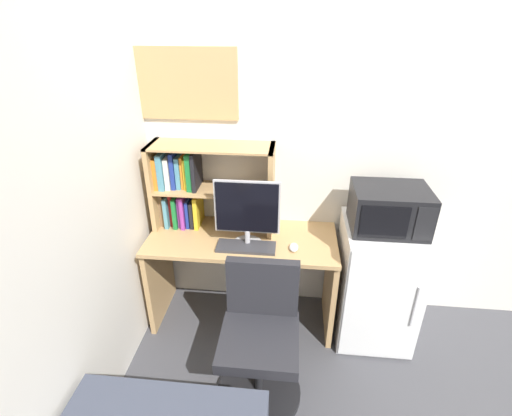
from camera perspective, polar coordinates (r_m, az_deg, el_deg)
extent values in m
cube|color=silver|center=(2.79, 26.25, 7.89)|extent=(6.40, 0.04, 2.60)
cube|color=tan|center=(2.62, -2.12, -4.75)|extent=(1.31, 0.56, 0.03)
cube|color=tan|center=(2.97, -14.44, -9.86)|extent=(0.04, 0.50, 0.70)
cube|color=tan|center=(2.82, 11.17, -11.60)|extent=(0.04, 0.50, 0.70)
cube|color=tan|center=(2.74, -14.93, 3.37)|extent=(0.03, 0.28, 0.61)
cube|color=tan|center=(2.57, 2.33, 2.73)|extent=(0.03, 0.28, 0.61)
cube|color=tan|center=(2.52, -6.93, 9.30)|extent=(0.85, 0.28, 0.01)
cube|color=tan|center=(2.63, -6.56, 2.86)|extent=(0.78, 0.28, 0.01)
cube|color=brown|center=(2.83, -13.72, 0.38)|extent=(0.03, 0.18, 0.26)
cube|color=teal|center=(2.81, -13.00, -0.06)|extent=(0.03, 0.22, 0.23)
cube|color=#B21E1E|center=(2.81, -12.37, 0.23)|extent=(0.02, 0.16, 0.25)
cube|color=#197233|center=(2.79, -11.75, -0.13)|extent=(0.03, 0.22, 0.23)
cube|color=purple|center=(2.79, -11.14, -0.07)|extent=(0.02, 0.19, 0.23)
cube|color=purple|center=(2.77, -10.67, -0.04)|extent=(0.03, 0.22, 0.25)
cube|color=navy|center=(2.78, -10.00, -0.32)|extent=(0.02, 0.19, 0.21)
cube|color=black|center=(2.77, -9.37, -0.46)|extent=(0.02, 0.20, 0.20)
cube|color=gold|center=(2.75, -8.73, -0.16)|extent=(0.03, 0.21, 0.24)
cube|color=orange|center=(2.71, -14.44, 5.53)|extent=(0.03, 0.21, 0.22)
cube|color=teal|center=(2.69, -13.76, 5.84)|extent=(0.04, 0.22, 0.25)
cube|color=silver|center=(2.68, -12.87, 5.58)|extent=(0.03, 0.20, 0.22)
cube|color=navy|center=(2.67, -12.13, 5.91)|extent=(0.03, 0.19, 0.25)
cube|color=teal|center=(2.67, -11.40, 5.62)|extent=(0.03, 0.17, 0.22)
cube|color=orange|center=(2.66, -10.81, 5.68)|extent=(0.02, 0.16, 0.23)
cube|color=gold|center=(2.65, -10.30, 5.52)|extent=(0.02, 0.18, 0.22)
cube|color=#197233|center=(2.63, -9.74, 5.84)|extent=(0.04, 0.21, 0.26)
cube|color=black|center=(2.62, -9.03, 5.89)|extent=(0.03, 0.22, 0.27)
cylinder|color=#B7B7BC|center=(2.53, -1.30, -5.44)|extent=(0.20, 0.20, 0.02)
cylinder|color=#B7B7BC|center=(2.50, -1.32, -4.37)|extent=(0.04, 0.04, 0.10)
cube|color=#B7B7BC|center=(2.39, -1.36, 0.14)|extent=(0.42, 0.01, 0.37)
cube|color=black|center=(2.39, -1.37, 0.09)|extent=(0.40, 0.02, 0.34)
cube|color=#333338|center=(2.49, -1.51, -5.93)|extent=(0.39, 0.15, 0.02)
ellipsoid|color=silver|center=(2.49, 5.77, -5.95)|extent=(0.06, 0.10, 0.03)
cube|color=white|center=(2.80, 17.74, -10.56)|extent=(0.51, 0.55, 0.87)
cube|color=white|center=(2.59, 18.83, -14.33)|extent=(0.49, 0.01, 0.84)
cylinder|color=#B2B2B7|center=(2.61, 22.96, -13.70)|extent=(0.01, 0.01, 0.31)
cube|color=black|center=(2.51, 19.57, -0.08)|extent=(0.47, 0.36, 0.28)
cube|color=black|center=(2.33, 18.92, -2.09)|extent=(0.28, 0.01, 0.21)
cube|color=black|center=(2.40, 24.34, -2.29)|extent=(0.11, 0.01, 0.22)
cylinder|color=black|center=(2.59, 0.44, -26.10)|extent=(0.51, 0.51, 0.04)
cylinder|color=black|center=(2.43, 0.46, -23.20)|extent=(0.04, 0.04, 0.41)
cube|color=#232328|center=(2.26, 0.48, -19.54)|extent=(0.45, 0.45, 0.07)
cube|color=#232328|center=(2.25, 1.01, -11.91)|extent=(0.42, 0.06, 0.37)
cube|color=tan|center=(2.60, -10.89, 18.02)|extent=(0.71, 0.02, 0.45)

